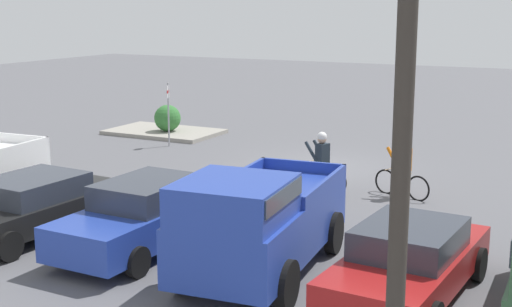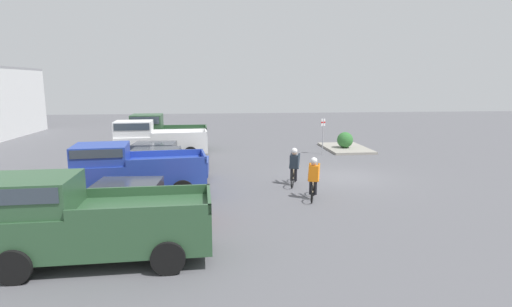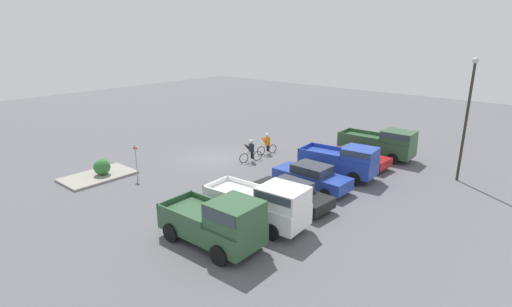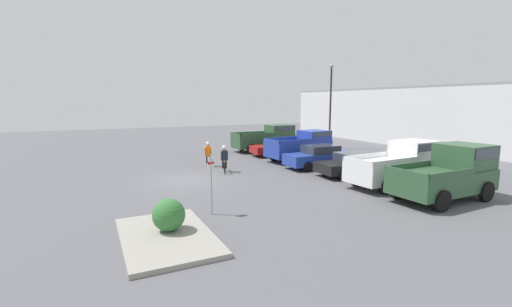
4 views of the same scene
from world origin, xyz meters
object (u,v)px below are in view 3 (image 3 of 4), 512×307
shrub (102,167)px  pickup_truck_0 (382,143)px  sedan_2 (290,193)px  pickup_truck_2 (263,203)px  fire_lane_sign (136,157)px  cyclist_0 (251,150)px  cyclist_1 (267,143)px  pickup_truck_3 (219,221)px  lamppost (467,112)px  pickup_truck_1 (343,161)px  sedan_0 (357,156)px  sedan_1 (312,176)px

shrub → pickup_truck_0: bearing=142.7°
sedan_2 → pickup_truck_2: (2.77, 0.42, 0.47)m
pickup_truck_0 → shrub: bearing=-37.3°
sedan_2 → fire_lane_sign: (3.05, -9.84, 0.73)m
sedan_2 → cyclist_0: (-4.23, -6.55, 0.18)m
cyclist_1 → pickup_truck_3: bearing=30.7°
pickup_truck_0 → sedan_2: size_ratio=1.14×
sedan_2 → lamppost: lamppost is taller
sedan_2 → shrub: bearing=-69.5°
pickup_truck_0 → pickup_truck_1: 5.58m
sedan_0 → cyclist_1: cyclist_1 is taller
lamppost → shrub: lamppost is taller
sedan_0 → cyclist_0: bearing=-56.1°
sedan_1 → pickup_truck_0: bearing=175.8°
sedan_0 → pickup_truck_3: (13.99, 0.63, 0.54)m
pickup_truck_3 → fire_lane_sign: pickup_truck_3 is taller
pickup_truck_2 → lamppost: (-12.67, 5.41, 3.25)m
shrub → pickup_truck_3: bearing=84.3°
cyclist_0 → pickup_truck_0: bearing=136.1°
sedan_0 → shrub: (12.79, -11.39, -0.00)m
pickup_truck_3 → shrub: 12.09m
shrub → pickup_truck_2: bearing=97.6°
sedan_2 → pickup_truck_3: bearing=2.9°
sedan_0 → pickup_truck_1: (2.77, 0.37, 0.45)m
shrub → cyclist_1: bearing=155.8°
pickup_truck_3 → sedan_2: bearing=-177.1°
lamppost → fire_lane_sign: bearing=-50.4°
cyclist_1 → lamppost: lamppost is taller
pickup_truck_1 → pickup_truck_0: bearing=178.6°
pickup_truck_1 → fire_lane_sign: (8.68, -9.87, 0.28)m
cyclist_0 → shrub: (8.63, -5.18, -0.18)m
cyclist_1 → shrub: cyclist_1 is taller
pickup_truck_1 → sedan_1: 2.90m
pickup_truck_0 → fire_lane_sign: bearing=-35.1°
sedan_0 → lamppost: lamppost is taller
pickup_truck_0 → pickup_truck_2: bearing=1.0°
pickup_truck_0 → cyclist_0: pickup_truck_0 is taller
pickup_truck_0 → cyclist_0: 9.69m
pickup_truck_0 → pickup_truck_3: (16.80, 0.12, 0.08)m
cyclist_0 → cyclist_1: bearing=-172.1°
pickup_truck_0 → lamppost: 6.66m
pickup_truck_3 → shrub: pickup_truck_3 is taller
pickup_truck_3 → cyclist_0: 11.97m
pickup_truck_2 → shrub: 12.27m
sedan_1 → sedan_2: sedan_1 is taller
sedan_2 → sedan_0: bearing=-177.6°
sedan_0 → pickup_truck_3: 14.01m
sedan_1 → cyclist_1: bearing=-119.6°
pickup_truck_3 → lamppost: lamppost is taller
cyclist_1 → lamppost: (-3.46, 12.68, 3.55)m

